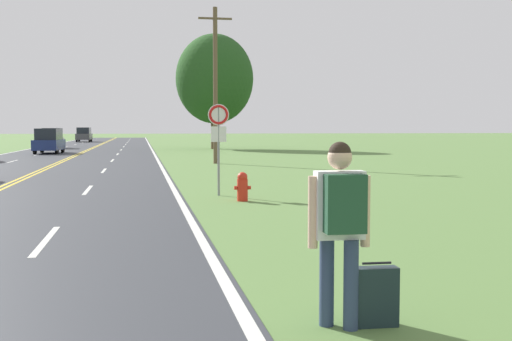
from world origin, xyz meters
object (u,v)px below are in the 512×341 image
at_px(traffic_sign, 219,127).
at_px(car_white_suv_receding, 53,138).
at_px(car_dark_blue_van_mid_far, 49,141).
at_px(car_dark_grey_suv_distant, 84,134).
at_px(suitcase, 376,297).
at_px(fire_hydrant, 242,186).
at_px(tree_behind_sign, 215,79).
at_px(hitchhiker_person, 340,215).

height_order(traffic_sign, car_white_suv_receding, traffic_sign).
distance_m(car_dark_blue_van_mid_far, car_dark_grey_suv_distant, 39.02).
xyz_separation_m(traffic_sign, car_dark_blue_van_mid_far, (-8.87, 31.67, -1.01)).
bearing_deg(traffic_sign, suitcase, -89.74).
height_order(fire_hydrant, tree_behind_sign, tree_behind_sign).
xyz_separation_m(hitchhiker_person, fire_hydrant, (0.77, 10.79, -0.72)).
distance_m(fire_hydrant, car_dark_grey_suv_distant, 72.84).
distance_m(hitchhiker_person, traffic_sign, 12.28).
distance_m(suitcase, tree_behind_sign, 52.54).
height_order(hitchhiker_person, fire_hydrant, hitchhiker_person).
xyz_separation_m(suitcase, car_dark_grey_suv_distant, (-9.62, 82.92, 0.72)).
bearing_deg(suitcase, fire_hydrant, -0.51).
bearing_deg(traffic_sign, hitchhiker_person, -91.51).
distance_m(hitchhiker_person, suitcase, 0.90).
distance_m(car_dark_blue_van_mid_far, car_white_suv_receding, 12.36).
height_order(hitchhiker_person, car_dark_grey_suv_distant, car_dark_grey_suv_distant).
bearing_deg(suitcase, hitchhiker_person, 94.82).
distance_m(traffic_sign, tree_behind_sign, 40.26).
relative_size(traffic_sign, car_dark_grey_suv_distant, 0.55).
bearing_deg(car_dark_blue_van_mid_far, fire_hydrant, -162.05).
distance_m(tree_behind_sign, car_dark_blue_van_mid_far, 16.51).
bearing_deg(suitcase, car_dark_blue_van_mid_far, 13.08).
xyz_separation_m(fire_hydrant, car_dark_blue_van_mid_far, (-9.32, 33.13, 0.57)).
relative_size(hitchhiker_person, fire_hydrant, 2.35).
relative_size(hitchhiker_person, car_white_suv_receding, 0.44).
xyz_separation_m(hitchhiker_person, car_white_suv_receding, (-9.87, 56.21, -0.13)).
relative_size(suitcase, traffic_sign, 0.24).
distance_m(hitchhiker_person, car_dark_blue_van_mid_far, 44.74).
relative_size(car_dark_blue_van_mid_far, car_white_suv_receding, 1.09).
bearing_deg(fire_hydrant, tree_behind_sign, 84.41).
bearing_deg(hitchhiker_person, suitcase, -85.18).
xyz_separation_m(traffic_sign, tree_behind_sign, (4.49, 39.78, 4.34)).
height_order(hitchhiker_person, car_white_suv_receding, car_white_suv_receding).
distance_m(traffic_sign, car_dark_blue_van_mid_far, 32.91).
xyz_separation_m(suitcase, car_white_suv_receding, (-10.25, 56.19, 0.68)).
distance_m(fire_hydrant, traffic_sign, 2.19).
distance_m(fire_hydrant, car_white_suv_receding, 46.65).
bearing_deg(hitchhiker_person, fire_hydrant, -2.50).
bearing_deg(fire_hydrant, traffic_sign, 107.17).
bearing_deg(tree_behind_sign, fire_hydrant, -95.59).
relative_size(suitcase, car_dark_grey_suv_distant, 0.14).
bearing_deg(car_dark_blue_van_mid_far, tree_behind_sign, -56.51).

